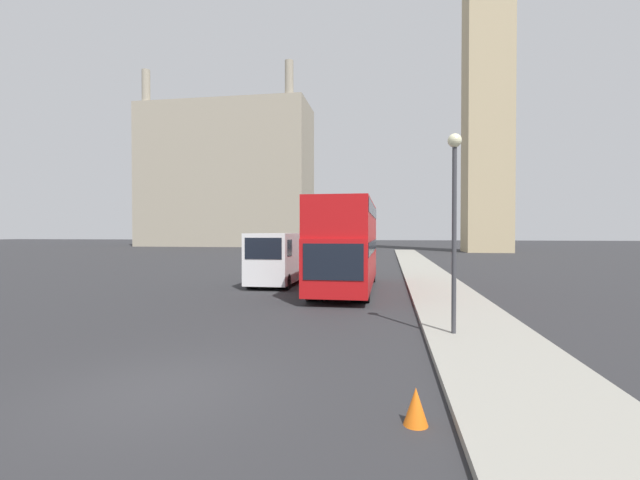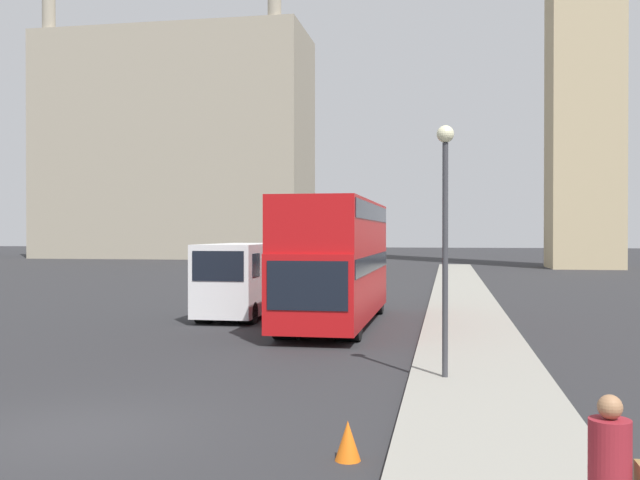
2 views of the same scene
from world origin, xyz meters
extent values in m
plane|color=#28282B|center=(0.00, 0.00, 0.00)|extent=(300.00, 300.00, 0.00)
cube|color=gray|center=(6.47, 0.00, 0.07)|extent=(2.93, 120.00, 0.15)
cube|color=tan|center=(17.88, 57.18, 26.84)|extent=(6.13, 6.13, 53.68)
cube|color=#9E937F|center=(-28.96, 77.38, 14.35)|extent=(34.24, 13.37, 28.70)
cylinder|color=#9E937F|center=(-43.51, 71.70, 31.85)|extent=(1.60, 1.60, 6.31)
cylinder|color=#9E937F|center=(-14.41, 71.70, 31.85)|extent=(1.60, 1.60, 6.31)
cube|color=#B71114|center=(2.03, 13.73, 1.44)|extent=(2.56, 10.20, 2.25)
cube|color=#B71114|center=(2.03, 13.73, 3.40)|extent=(2.56, 9.99, 1.66)
cube|color=black|center=(2.03, 13.73, 2.15)|extent=(2.60, 9.79, 0.55)
cube|color=black|center=(2.03, 13.73, 3.85)|extent=(2.60, 9.59, 0.55)
cube|color=black|center=(2.03, 8.62, 1.71)|extent=(2.25, 0.03, 1.35)
cylinder|color=black|center=(1.11, 10.16, 0.57)|extent=(0.72, 1.15, 1.15)
cylinder|color=black|center=(2.95, 10.16, 0.57)|extent=(0.72, 1.15, 1.15)
cylinder|color=black|center=(1.11, 17.30, 0.57)|extent=(0.72, 1.15, 1.15)
cylinder|color=black|center=(2.95, 17.30, 0.57)|extent=(0.72, 1.15, 1.15)
cube|color=white|center=(-1.81, 15.24, 1.48)|extent=(2.13, 5.29, 2.54)
cube|color=black|center=(-1.81, 12.58, 2.04)|extent=(1.81, 0.02, 1.02)
cube|color=black|center=(-1.81, 13.52, 2.04)|extent=(2.16, 0.95, 0.81)
cylinder|color=black|center=(-2.61, 13.44, 0.39)|extent=(0.53, 0.77, 0.77)
cylinder|color=black|center=(-1.02, 13.44, 0.39)|extent=(0.53, 0.77, 0.77)
cylinder|color=black|center=(-2.61, 17.03, 0.39)|extent=(0.53, 0.77, 0.77)
cylinder|color=black|center=(-1.02, 17.03, 0.39)|extent=(0.53, 0.77, 0.77)
cylinder|color=#38383D|center=(5.74, 4.67, 2.58)|extent=(0.12, 0.12, 4.87)
sphere|color=beige|center=(5.74, 4.67, 5.20)|extent=(0.36, 0.36, 0.36)
cone|color=orange|center=(4.44, -0.63, 0.28)|extent=(0.36, 0.36, 0.55)
camera|label=1|loc=(4.04, -6.93, 2.80)|focal=24.00mm
camera|label=2|loc=(5.79, -10.34, 3.13)|focal=40.00mm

